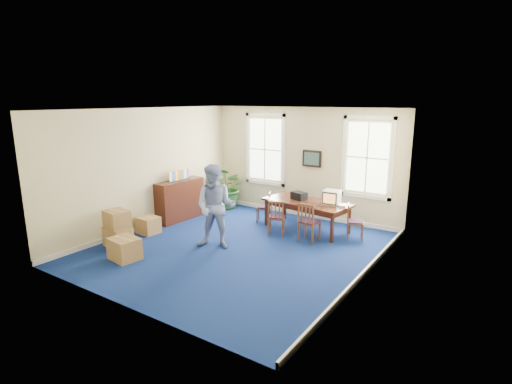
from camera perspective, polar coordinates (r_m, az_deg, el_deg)
The scene contains 25 objects.
floor at distance 9.49m, azimuth -2.53°, elevation -7.99°, with size 6.50×6.50×0.00m, color navy.
ceiling at distance 8.85m, azimuth -2.74°, elevation 11.71°, with size 6.50×6.50×0.00m, color white.
wall_back at distance 11.78m, azimuth 6.74°, elevation 4.18°, with size 6.50×6.50×0.00m, color #CBBE8E.
wall_front at distance 6.77m, azimuth -19.07°, elevation -3.22°, with size 6.50×6.50×0.00m, color #CBBE8E.
wall_left at distance 11.05m, azimuth -15.33°, elevation 3.20°, with size 6.50×6.50×0.00m, color #CBBE8E.
wall_right at distance 7.70m, azimuth 15.72°, elevation -1.04°, with size 6.50×6.50×0.00m, color #CBBE8E.
baseboard_back at distance 12.09m, azimuth 6.48°, elevation -3.07°, with size 6.00×0.04×0.12m, color white.
baseboard_left at distance 11.38m, azimuth -14.76°, elevation -4.46°, with size 0.04×6.50×0.12m, color white.
baseboard_right at distance 8.21m, azimuth 14.84°, elevation -11.48°, with size 0.04×6.50×0.12m, color white.
window_left at distance 12.35m, azimuth 1.32°, elevation 6.09°, with size 1.40×0.12×2.20m, color white, non-canonical shape.
window_right at distance 11.00m, azimuth 15.62°, elevation 4.73°, with size 1.40×0.12×2.20m, color white, non-canonical shape.
wall_picture at distance 11.58m, azimuth 7.98°, elevation 4.74°, with size 0.58×0.06×0.48m, color black, non-canonical shape.
conference_table at distance 10.75m, azimuth 7.20°, elevation -3.31°, with size 2.29×1.04×0.78m, color #3D190E, non-canonical shape.
crt_tv at distance 10.38m, azimuth 10.76°, elevation -0.76°, with size 0.40×0.44×0.37m, color #B7B7BC, non-canonical shape.
game_console at distance 10.26m, azimuth 12.21°, elevation -1.90°, with size 0.17×0.22×0.05m, color white.
equipment_bag at distance 10.78m, azimuth 6.16°, elevation -0.53°, with size 0.41×0.27×0.21m, color black.
chair_near_left at distance 10.29m, azimuth 2.93°, elevation -3.56°, with size 0.42×0.42×0.93m, color brown, non-canonical shape.
chair_near_right at distance 9.86m, azimuth 7.63°, elevation -4.25°, with size 0.44×0.44×0.98m, color brown, non-canonical shape.
chair_end_left at distance 11.38m, azimuth 1.10°, elevation -2.12°, with size 0.38×0.38×0.84m, color brown, non-canonical shape.
chair_end_right at distance 10.24m, azimuth 14.01°, elevation -4.13°, with size 0.40×0.40×0.89m, color brown, non-canonical shape.
man at distance 9.27m, azimuth -5.79°, elevation -2.12°, with size 0.97×0.75×1.98m, color #8192C0.
credenza at distance 11.70m, azimuth -10.80°, elevation -0.98°, with size 0.44×1.55×1.22m, color #3D190E.
brochure_rack at distance 11.52m, azimuth -10.88°, elevation 2.70°, with size 0.13×0.71×0.31m, color #99999E, non-canonical shape.
potted_plant at distance 12.68m, azimuth -4.02°, elevation 0.68°, with size 1.23×1.07×1.37m, color #1D4A1C.
cardboard_boxes at distance 9.92m, azimuth -17.85°, elevation -4.88°, with size 1.60×1.60×0.91m, color #A67A44, non-canonical shape.
Camera 1 is at (5.22, -7.14, 3.43)m, focal length 28.00 mm.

